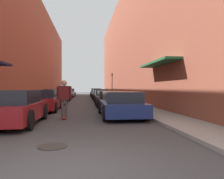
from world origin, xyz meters
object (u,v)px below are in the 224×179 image
(parked_car_left_0, at_px, (16,108))
(parked_car_right_5, at_px, (96,92))
(parked_car_left_2, at_px, (55,97))
(parked_car_right_3, at_px, (100,94))
(parked_car_left_4, at_px, (66,94))
(parked_car_left_1, at_px, (43,101))
(parked_car_right_2, at_px, (103,96))
(parked_car_left_3, at_px, (62,95))
(parked_car_right_1, at_px, (109,99))
(traffic_light, at_px, (112,82))
(skateboarder, at_px, (64,95))
(parked_car_right_0, at_px, (121,105))
(manhole_cover, at_px, (53,146))
(parked_car_left_5, at_px, (69,93))
(parked_car_right_4, at_px, (98,93))

(parked_car_left_0, distance_m, parked_car_right_5, 30.10)
(parked_car_left_0, bearing_deg, parked_car_left_2, 89.64)
(parked_car_left_0, bearing_deg, parked_car_right_3, 76.35)
(parked_car_left_4, bearing_deg, parked_car_left_2, -90.06)
(parked_car_left_1, relative_size, parked_car_right_3, 0.95)
(parked_car_right_2, height_order, parked_car_right_5, parked_car_right_5)
(parked_car_left_2, bearing_deg, parked_car_right_2, 30.65)
(parked_car_left_3, distance_m, parked_car_right_3, 5.22)
(parked_car_left_1, relative_size, parked_car_left_2, 1.06)
(parked_car_right_1, height_order, traffic_light, traffic_light)
(skateboarder, bearing_deg, parked_car_right_2, 76.90)
(parked_car_right_0, xyz_separation_m, manhole_cover, (-2.56, -5.31, -0.60))
(parked_car_left_0, relative_size, parked_car_left_5, 0.90)
(parked_car_right_0, height_order, skateboarder, skateboarder)
(parked_car_left_4, height_order, parked_car_right_0, parked_car_left_4)
(parked_car_left_4, relative_size, parked_car_left_5, 0.94)
(parked_car_right_2, bearing_deg, manhole_cover, -98.83)
(parked_car_left_1, relative_size, parked_car_left_3, 1.00)
(parked_car_right_2, height_order, skateboarder, skateboarder)
(parked_car_right_3, xyz_separation_m, traffic_light, (1.89, 2.64, 1.62))
(parked_car_right_1, bearing_deg, parked_car_right_4, 89.70)
(parked_car_right_4, relative_size, manhole_cover, 6.05)
(parked_car_right_1, distance_m, parked_car_right_4, 16.45)
(parked_car_left_3, bearing_deg, parked_car_left_1, -90.32)
(parked_car_left_0, relative_size, parked_car_right_0, 0.92)
(parked_car_left_4, height_order, parked_car_right_2, parked_car_left_4)
(parked_car_right_3, height_order, parked_car_right_4, parked_car_right_3)
(parked_car_left_3, xyz_separation_m, parked_car_left_4, (-0.03, 5.84, -0.03))
(parked_car_left_1, distance_m, parked_car_right_5, 24.88)
(parked_car_right_2, xyz_separation_m, parked_car_right_4, (0.02, 10.58, 0.04))
(parked_car_left_0, bearing_deg, parked_car_right_2, 71.42)
(parked_car_left_4, height_order, skateboarder, skateboarder)
(parked_car_left_3, distance_m, parked_car_right_0, 15.17)
(parked_car_right_3, bearing_deg, parked_car_right_5, 89.85)
(parked_car_left_2, xyz_separation_m, traffic_light, (6.43, 10.74, 1.62))
(parked_car_right_2, height_order, parked_car_right_4, parked_car_right_4)
(skateboarder, bearing_deg, parked_car_left_3, 96.19)
(parked_car_left_4, bearing_deg, parked_car_right_4, 23.39)
(parked_car_left_1, relative_size, parked_car_left_5, 0.91)
(traffic_light, bearing_deg, parked_car_left_4, 175.07)
(traffic_light, bearing_deg, skateboarder, -103.28)
(parked_car_right_2, bearing_deg, parked_car_right_0, -90.40)
(parked_car_left_2, height_order, parked_car_right_1, parked_car_left_2)
(parked_car_right_1, bearing_deg, parked_car_right_5, 89.63)
(parked_car_left_1, distance_m, skateboarder, 4.26)
(parked_car_left_2, relative_size, skateboarder, 2.28)
(parked_car_left_4, distance_m, parked_car_right_0, 20.83)
(parked_car_left_3, height_order, skateboarder, skateboarder)
(parked_car_left_2, bearing_deg, parked_car_left_3, 89.59)
(parked_car_right_0, distance_m, manhole_cover, 5.92)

